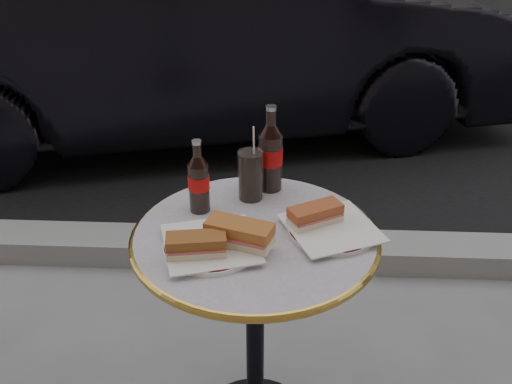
{
  "coord_description": "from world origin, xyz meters",
  "views": [
    {
      "loc": [
        0.06,
        -1.19,
        1.51
      ],
      "look_at": [
        0.0,
        0.05,
        0.82
      ],
      "focal_mm": 40.0,
      "sensor_mm": 36.0,
      "label": 1
    }
  ],
  "objects_px": {
    "plate_left": "(211,246)",
    "cola_bottle_left": "(198,176)",
    "bistro_table": "(255,342)",
    "plate_right": "(331,230)",
    "cola_glass": "(251,175)",
    "cola_bottle_right": "(271,149)",
    "parked_car": "(196,30)"
  },
  "relations": [
    {
      "from": "cola_bottle_left",
      "to": "cola_glass",
      "type": "relative_size",
      "value": 1.44
    },
    {
      "from": "plate_left",
      "to": "cola_bottle_left",
      "type": "xyz_separation_m",
      "value": [
        -0.05,
        0.18,
        0.09
      ]
    },
    {
      "from": "bistro_table",
      "to": "plate_right",
      "type": "bearing_deg",
      "value": 2.93
    },
    {
      "from": "plate_left",
      "to": "bistro_table",
      "type": "bearing_deg",
      "value": 36.31
    },
    {
      "from": "plate_right",
      "to": "cola_glass",
      "type": "height_order",
      "value": "cola_glass"
    },
    {
      "from": "cola_glass",
      "to": "parked_car",
      "type": "bearing_deg",
      "value": 102.09
    },
    {
      "from": "plate_right",
      "to": "cola_bottle_right",
      "type": "xyz_separation_m",
      "value": [
        -0.16,
        0.22,
        0.12
      ]
    },
    {
      "from": "bistro_table",
      "to": "plate_right",
      "type": "height_order",
      "value": "plate_right"
    },
    {
      "from": "bistro_table",
      "to": "plate_left",
      "type": "height_order",
      "value": "plate_left"
    },
    {
      "from": "cola_bottle_right",
      "to": "cola_glass",
      "type": "height_order",
      "value": "cola_bottle_right"
    },
    {
      "from": "plate_left",
      "to": "cola_glass",
      "type": "bearing_deg",
      "value": 72.13
    },
    {
      "from": "cola_bottle_left",
      "to": "parked_car",
      "type": "bearing_deg",
      "value": 98.54
    },
    {
      "from": "plate_right",
      "to": "cola_bottle_right",
      "type": "bearing_deg",
      "value": 125.73
    },
    {
      "from": "cola_bottle_left",
      "to": "cola_bottle_right",
      "type": "bearing_deg",
      "value": 35.2
    },
    {
      "from": "cola_glass",
      "to": "bistro_table",
      "type": "bearing_deg",
      "value": -83.08
    },
    {
      "from": "bistro_table",
      "to": "cola_bottle_left",
      "type": "distance_m",
      "value": 0.5
    },
    {
      "from": "plate_right",
      "to": "parked_car",
      "type": "bearing_deg",
      "value": 106.09
    },
    {
      "from": "plate_left",
      "to": "cola_bottle_left",
      "type": "height_order",
      "value": "cola_bottle_left"
    },
    {
      "from": "bistro_table",
      "to": "parked_car",
      "type": "distance_m",
      "value": 2.44
    },
    {
      "from": "bistro_table",
      "to": "parked_car",
      "type": "height_order",
      "value": "parked_car"
    },
    {
      "from": "plate_left",
      "to": "cola_bottle_right",
      "type": "distance_m",
      "value": 0.35
    },
    {
      "from": "cola_bottle_right",
      "to": "cola_glass",
      "type": "bearing_deg",
      "value": -132.31
    },
    {
      "from": "plate_left",
      "to": "cola_bottle_right",
      "type": "relative_size",
      "value": 0.92
    },
    {
      "from": "plate_left",
      "to": "parked_car",
      "type": "xyz_separation_m",
      "value": [
        -0.39,
        2.45,
        -0.07
      ]
    },
    {
      "from": "plate_left",
      "to": "cola_glass",
      "type": "height_order",
      "value": "cola_glass"
    },
    {
      "from": "plate_left",
      "to": "cola_bottle_left",
      "type": "bearing_deg",
      "value": 105.79
    },
    {
      "from": "parked_car",
      "to": "plate_right",
      "type": "bearing_deg",
      "value": -178.34
    },
    {
      "from": "cola_glass",
      "to": "parked_car",
      "type": "height_order",
      "value": "parked_car"
    },
    {
      "from": "plate_right",
      "to": "cola_bottle_right",
      "type": "distance_m",
      "value": 0.3
    },
    {
      "from": "cola_bottle_left",
      "to": "parked_car",
      "type": "xyz_separation_m",
      "value": [
        -0.34,
        2.27,
        -0.17
      ]
    },
    {
      "from": "cola_bottle_left",
      "to": "parked_car",
      "type": "relative_size",
      "value": 0.05
    },
    {
      "from": "cola_glass",
      "to": "parked_car",
      "type": "relative_size",
      "value": 0.03
    }
  ]
}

